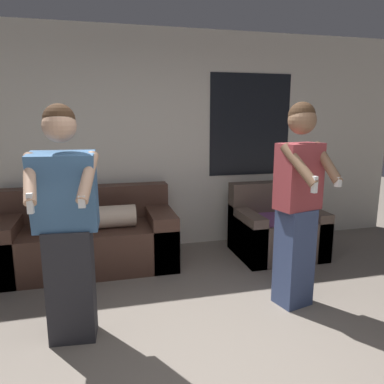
{
  "coord_description": "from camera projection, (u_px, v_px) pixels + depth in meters",
  "views": [
    {
      "loc": [
        -0.64,
        -1.77,
        1.68
      ],
      "look_at": [
        0.08,
        1.01,
        1.09
      ],
      "focal_mm": 35.0,
      "sensor_mm": 36.0,
      "label": 1
    }
  ],
  "objects": [
    {
      "name": "armchair",
      "position": [
        276.0,
        230.0,
        4.56
      ],
      "size": [
        0.99,
        0.81,
        0.85
      ],
      "color": "brown",
      "rests_on": "ground_plane"
    },
    {
      "name": "wall_back",
      "position": [
        150.0,
        142.0,
        4.63
      ],
      "size": [
        6.91,
        0.07,
        2.7
      ],
      "color": "beige",
      "rests_on": "ground_plane"
    },
    {
      "name": "person_left",
      "position": [
        67.0,
        226.0,
        2.7
      ],
      "size": [
        0.51,
        0.51,
        1.76
      ],
      "color": "#28282D",
      "rests_on": "ground_plane"
    },
    {
      "name": "person_right",
      "position": [
        298.0,
        203.0,
        3.22
      ],
      "size": [
        0.46,
        0.52,
        1.79
      ],
      "color": "#384770",
      "rests_on": "ground_plane"
    },
    {
      "name": "couch",
      "position": [
        88.0,
        238.0,
        4.19
      ],
      "size": [
        1.91,
        0.88,
        0.86
      ],
      "color": "#472D23",
      "rests_on": "ground_plane"
    }
  ]
}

